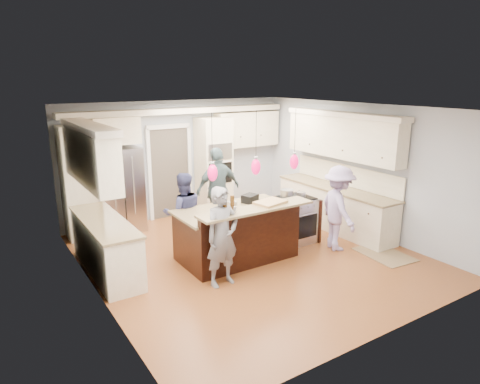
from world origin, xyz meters
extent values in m
plane|color=#9E562B|center=(0.00, 0.00, 0.00)|extent=(6.00, 6.00, 0.00)
cube|color=#B2BCC6|center=(0.00, 3.00, 1.35)|extent=(5.50, 0.04, 2.70)
cube|color=#B2BCC6|center=(0.00, -3.00, 1.35)|extent=(5.50, 0.04, 2.70)
cube|color=#B2BCC6|center=(-2.75, 0.00, 1.35)|extent=(0.04, 6.00, 2.70)
cube|color=#B2BCC6|center=(2.75, 0.00, 1.35)|extent=(0.04, 6.00, 2.70)
cube|color=white|center=(0.00, 0.00, 2.70)|extent=(5.50, 6.00, 0.04)
cube|color=#B7B7BC|center=(-1.55, 2.64, 0.90)|extent=(0.90, 0.70, 1.80)
cube|color=#FFF3CE|center=(0.75, 2.67, 1.15)|extent=(0.72, 0.64, 2.30)
cube|color=black|center=(0.75, 2.34, 1.55)|extent=(0.60, 0.02, 0.35)
cube|color=black|center=(0.75, 2.34, 1.05)|extent=(0.60, 0.02, 0.50)
cylinder|color=#B7B7BC|center=(0.75, 2.31, 1.30)|extent=(0.55, 0.02, 0.02)
cube|color=#FFF3CE|center=(-2.35, 2.70, 1.15)|extent=(0.60, 0.58, 2.30)
cube|color=#FFF3CE|center=(-1.55, 2.70, 2.15)|extent=(0.95, 0.58, 0.55)
cube|color=#FFF3CE|center=(1.80, 2.82, 1.95)|extent=(1.70, 0.35, 0.85)
cube|color=beige|center=(0.00, 2.80, 2.48)|extent=(5.30, 0.38, 0.12)
cube|color=#4C443A|center=(-0.25, 2.99, 1.05)|extent=(0.90, 0.06, 2.10)
cube|color=white|center=(-0.25, 2.95, 2.13)|extent=(1.04, 0.06, 0.10)
cube|color=#FFF3CE|center=(2.40, 0.30, 0.44)|extent=(0.60, 3.00, 0.88)
cube|color=tan|center=(2.40, 0.30, 0.90)|extent=(0.64, 3.05, 0.04)
cube|color=#FFF3CE|center=(2.52, 0.30, 1.98)|extent=(0.35, 3.00, 0.85)
cube|color=beige|center=(2.51, 0.30, 2.46)|extent=(0.37, 3.10, 0.10)
cube|color=#FFF3CE|center=(-2.40, 0.80, 0.44)|extent=(0.60, 2.20, 0.88)
cube|color=tan|center=(-2.40, 0.80, 0.90)|extent=(0.64, 2.25, 0.04)
cube|color=#FFF3CE|center=(-2.52, 0.80, 1.98)|extent=(0.35, 2.20, 0.85)
cube|color=beige|center=(-2.51, 0.80, 2.46)|extent=(0.37, 2.30, 0.10)
cube|color=black|center=(-0.25, 0.15, 0.44)|extent=(2.00, 1.00, 0.88)
cube|color=tan|center=(-0.25, 0.15, 0.90)|extent=(2.10, 1.10, 0.04)
cube|color=black|center=(-0.25, -0.41, 0.54)|extent=(2.00, 0.12, 1.08)
cube|color=tan|center=(-0.25, -0.55, 1.10)|extent=(2.10, 0.42, 0.04)
cube|color=black|center=(0.21, 0.33, 1.00)|extent=(0.35, 0.32, 0.15)
cube|color=#B7B7BC|center=(1.13, 0.15, 0.45)|extent=(0.76, 0.66, 0.90)
cube|color=black|center=(1.13, -0.19, 0.40)|extent=(0.65, 0.01, 0.45)
cube|color=black|center=(1.13, 0.15, 0.91)|extent=(0.72, 0.59, 0.02)
cube|color=black|center=(1.54, 0.15, 0.44)|extent=(0.06, 0.71, 0.88)
cylinder|color=black|center=(-1.05, -0.51, 2.33)|extent=(0.01, 0.01, 0.75)
ellipsoid|color=#B90A44|center=(-1.05, -0.51, 1.80)|extent=(0.15, 0.15, 0.26)
cylinder|color=black|center=(-0.25, -0.51, 2.33)|extent=(0.01, 0.01, 0.75)
ellipsoid|color=#B90A44|center=(-0.25, -0.51, 1.80)|extent=(0.15, 0.15, 0.26)
cylinder|color=black|center=(0.55, -0.51, 2.33)|extent=(0.01, 0.01, 0.75)
ellipsoid|color=#B90A44|center=(0.55, -0.51, 1.80)|extent=(0.15, 0.15, 0.26)
imported|color=slate|center=(-0.98, -0.67, 0.80)|extent=(0.62, 0.44, 1.60)
imported|color=navy|center=(-0.93, 0.85, 0.77)|extent=(0.86, 0.74, 1.53)
imported|color=#4B646A|center=(0.25, 1.60, 0.89)|extent=(1.07, 0.49, 1.79)
imported|color=#AA97CB|center=(1.60, -0.60, 0.81)|extent=(0.89, 1.18, 1.62)
cube|color=#927A4F|center=(2.14, -1.31, 0.01)|extent=(0.79, 1.09, 0.01)
cylinder|color=silver|center=(-0.90, -0.59, 1.27)|extent=(0.09, 0.09, 0.30)
cylinder|color=#43270C|center=(-0.87, -0.49, 1.25)|extent=(0.09, 0.09, 0.27)
cylinder|color=#43270C|center=(-0.92, -0.66, 1.25)|extent=(0.08, 0.08, 0.27)
cylinder|color=#43270C|center=(-0.70, -0.51, 1.25)|extent=(0.07, 0.07, 0.27)
cylinder|color=#B7B7BC|center=(-0.70, -0.58, 1.17)|extent=(0.07, 0.07, 0.10)
cube|color=tan|center=(0.09, -0.47, 1.14)|extent=(0.58, 0.47, 0.04)
cylinder|color=#B7B7BC|center=(1.03, 0.25, 1.00)|extent=(0.26, 0.26, 0.15)
cylinder|color=#B7B7BC|center=(1.30, 0.13, 0.97)|extent=(0.19, 0.19, 0.09)
camera|label=1|loc=(-4.13, -6.06, 3.20)|focal=32.00mm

